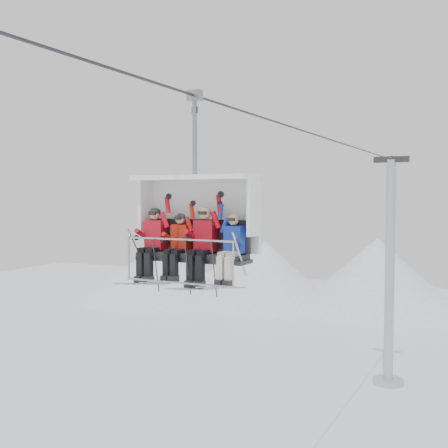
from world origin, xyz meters
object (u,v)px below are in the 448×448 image
at_px(skier_center_right, 203,242).
at_px(skier_far_right, 232,246).
at_px(skier_center_left, 178,244).
at_px(lift_tower_right, 390,287).
at_px(chairlift_carrier, 198,217).
at_px(skier_far_left, 153,240).

xyz_separation_m(skier_center_right, skier_far_right, (0.66, -0.02, -0.06)).
xyz_separation_m(skier_center_left, skier_far_right, (1.26, 0.00, 0.00)).
relative_size(skier_center_left, skier_far_right, 1.00).
xyz_separation_m(lift_tower_right, skier_center_left, (-0.30, -23.58, 4.40)).
distance_m(skier_center_right, skier_far_right, 0.67).
xyz_separation_m(lift_tower_right, chairlift_carrier, (0.00, -23.25, 4.96)).
bearing_deg(chairlift_carrier, lift_tower_right, 90.00).
height_order(chairlift_carrier, skier_center_right, chairlift_carrier).
bearing_deg(skier_far_left, lift_tower_right, 87.70).
height_order(chairlift_carrier, skier_far_right, chairlift_carrier).
bearing_deg(lift_tower_right, skier_center_left, -90.74).
bearing_deg(skier_far_left, chairlift_carrier, 18.16).
bearing_deg(skier_center_left, skier_far_right, 0.01).
bearing_deg(skier_far_right, skier_center_right, 178.49).
relative_size(skier_far_left, skier_far_right, 1.01).
height_order(chairlift_carrier, skier_far_left, chairlift_carrier).
height_order(lift_tower_right, chairlift_carrier, lift_tower_right).
height_order(skier_far_left, skier_center_right, skier_center_right).
bearing_deg(skier_center_right, skier_center_left, -178.29).
xyz_separation_m(skier_center_left, skier_center_right, (0.59, 0.02, 0.07)).
bearing_deg(skier_far_right, chairlift_carrier, 161.21).
bearing_deg(chairlift_carrier, skier_center_left, -133.23).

